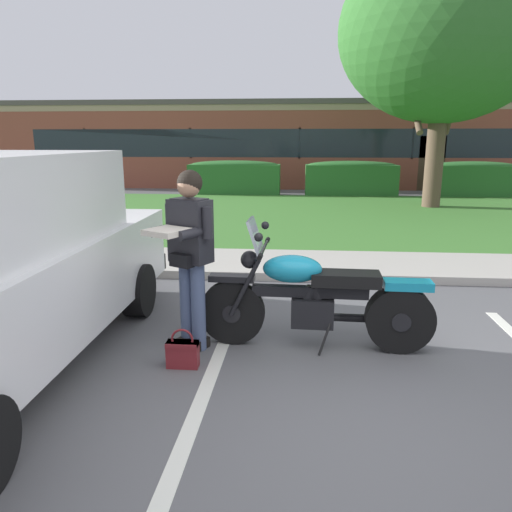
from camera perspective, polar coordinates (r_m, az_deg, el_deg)
ground_plane at (r=3.71m, az=11.64°, el=-18.70°), size 140.00×140.00×0.00m
curb_strip at (r=6.97m, az=8.34°, el=-2.43°), size 60.00×0.20×0.12m
concrete_walk at (r=7.79m, az=7.98°, el=-0.85°), size 60.00×1.50×0.08m
grass_lawn at (r=12.80m, az=6.81°, el=4.81°), size 60.00×8.72×0.06m
stall_stripe_0 at (r=3.92m, az=-6.49°, el=-16.56°), size 0.17×4.40×0.01m
motorcycle at (r=4.65m, az=7.96°, el=-5.06°), size 2.24×0.82×1.26m
rider_person at (r=4.49m, az=-7.90°, el=1.12°), size 0.59×0.67×1.70m
handbag at (r=4.39m, az=-8.66°, el=-11.11°), size 0.28×0.13×0.36m
shade_tree at (r=15.20m, az=21.47°, el=23.51°), size 5.74×5.74×7.26m
hedge_left at (r=17.58m, az=-2.56°, el=9.30°), size 3.26×0.90×1.24m
hedge_center_left at (r=17.54m, az=11.15°, el=9.05°), size 3.19×0.90×1.24m
hedge_center_right at (r=18.45m, az=24.16°, el=8.34°), size 2.93×0.90×1.24m
brick_building at (r=23.90m, az=5.13°, el=13.05°), size 25.93×8.79×3.51m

